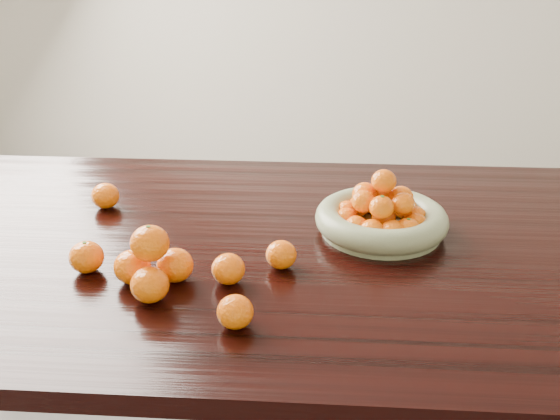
# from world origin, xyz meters

# --- Properties ---
(dining_table) EXTENTS (2.00, 1.00, 0.75)m
(dining_table) POSITION_xyz_m (0.00, 0.00, 0.66)
(dining_table) COLOR black
(dining_table) RESTS_ON ground
(fruit_bowl) EXTENTS (0.29, 0.29, 0.14)m
(fruit_bowl) POSITION_xyz_m (0.20, 0.05, 0.79)
(fruit_bowl) COLOR gray
(fruit_bowl) RESTS_ON dining_table
(orange_pyramid) EXTENTS (0.15, 0.14, 0.12)m
(orange_pyramid) POSITION_xyz_m (-0.24, -0.21, 0.80)
(orange_pyramid) COLOR orange
(orange_pyramid) RESTS_ON dining_table
(loose_orange_0) EXTENTS (0.07, 0.07, 0.06)m
(loose_orange_0) POSITION_xyz_m (-0.38, -0.16, 0.78)
(loose_orange_0) COLOR orange
(loose_orange_0) RESTS_ON dining_table
(loose_orange_1) EXTENTS (0.06, 0.06, 0.06)m
(loose_orange_1) POSITION_xyz_m (-0.11, -0.18, 0.78)
(loose_orange_1) COLOR orange
(loose_orange_1) RESTS_ON dining_table
(loose_orange_2) EXTENTS (0.06, 0.06, 0.06)m
(loose_orange_2) POSITION_xyz_m (-0.01, -0.12, 0.78)
(loose_orange_2) COLOR orange
(loose_orange_2) RESTS_ON dining_table
(loose_orange_3) EXTENTS (0.07, 0.07, 0.06)m
(loose_orange_3) POSITION_xyz_m (-0.45, 0.15, 0.78)
(loose_orange_3) COLOR orange
(loose_orange_3) RESTS_ON dining_table
(loose_orange_4) EXTENTS (0.06, 0.06, 0.06)m
(loose_orange_4) POSITION_xyz_m (-0.07, -0.32, 0.78)
(loose_orange_4) COLOR orange
(loose_orange_4) RESTS_ON dining_table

